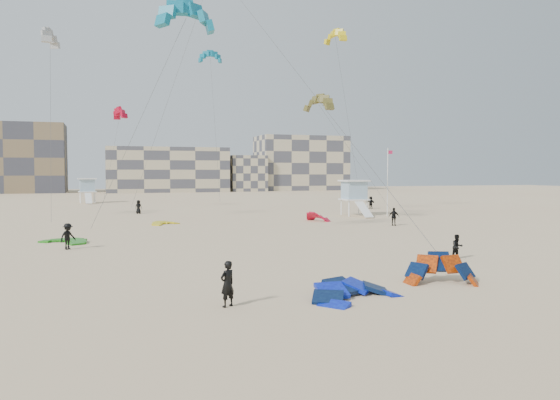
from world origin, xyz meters
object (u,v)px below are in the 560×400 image
object	(u,v)px
kite_ground_orange	(441,283)
kitesurfer_main	(227,284)
kite_ground_blue	(356,298)
lifeguard_tower_near	(354,198)

from	to	relation	value
kite_ground_orange	kitesurfer_main	world-z (taller)	kitesurfer_main
kite_ground_blue	kitesurfer_main	distance (m)	5.78
kite_ground_orange	kitesurfer_main	size ratio (longest dim) A/B	1.85
kitesurfer_main	lifeguard_tower_near	size ratio (longest dim) A/B	0.31
kite_ground_orange	kitesurfer_main	xyz separation A→B (m)	(-11.09, -1.31, 0.95)
kite_ground_blue	kite_ground_orange	size ratio (longest dim) A/B	1.27
lifeguard_tower_near	kitesurfer_main	bearing A→B (deg)	-120.65
kite_ground_blue	lifeguard_tower_near	world-z (taller)	lifeguard_tower_near
kite_ground_blue	kitesurfer_main	xyz separation A→B (m)	(-5.69, 0.24, 0.95)
kite_ground_blue	kite_ground_orange	bearing A→B (deg)	-4.91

